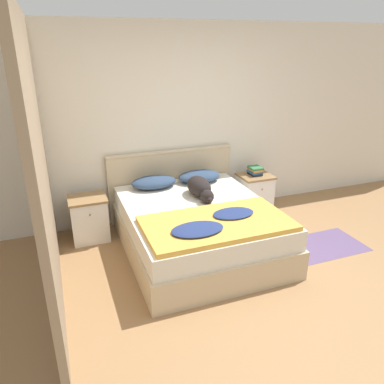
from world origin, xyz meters
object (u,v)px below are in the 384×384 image
at_px(dog, 200,188).
at_px(pillow_left, 154,182).
at_px(pillow_right, 199,176).
at_px(book_stack, 255,171).
at_px(nightstand_left, 89,218).
at_px(nightstand_right, 254,193).
at_px(bed, 198,228).

bearing_deg(dog, pillow_left, 132.95).
distance_m(pillow_right, dog, 0.51).
bearing_deg(pillow_left, book_stack, -0.19).
distance_m(nightstand_left, book_stack, 2.33).
distance_m(nightstand_right, book_stack, 0.33).
distance_m(bed, dog, 0.49).
distance_m(nightstand_right, dog, 1.18).
xyz_separation_m(bed, book_stack, (1.15, 0.74, 0.34)).
height_order(nightstand_right, pillow_left, pillow_left).
bearing_deg(nightstand_left, book_stack, 0.60).
height_order(bed, book_stack, book_stack).
xyz_separation_m(nightstand_left, pillow_right, (1.47, 0.03, 0.35)).
height_order(pillow_left, dog, dog).
height_order(nightstand_right, pillow_right, pillow_right).
distance_m(bed, book_stack, 1.41).
relative_size(bed, nightstand_right, 3.52).
height_order(bed, pillow_left, pillow_left).
bearing_deg(book_stack, dog, -155.16).
relative_size(nightstand_right, dog, 0.86).
bearing_deg(pillow_left, dog, -47.05).
height_order(bed, nightstand_right, bed).
height_order(pillow_right, book_stack, pillow_right).
relative_size(bed, nightstand_left, 3.52).
relative_size(bed, dog, 3.04).
xyz_separation_m(nightstand_left, nightstand_right, (2.31, 0.00, 0.00)).
height_order(nightstand_left, pillow_right, pillow_right).
relative_size(nightstand_left, dog, 0.86).
xyz_separation_m(pillow_left, dog, (0.44, -0.48, 0.03)).
distance_m(bed, pillow_left, 0.88).
height_order(pillow_right, dog, dog).
distance_m(bed, pillow_right, 0.88).
xyz_separation_m(nightstand_right, book_stack, (-0.00, 0.02, 0.33)).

